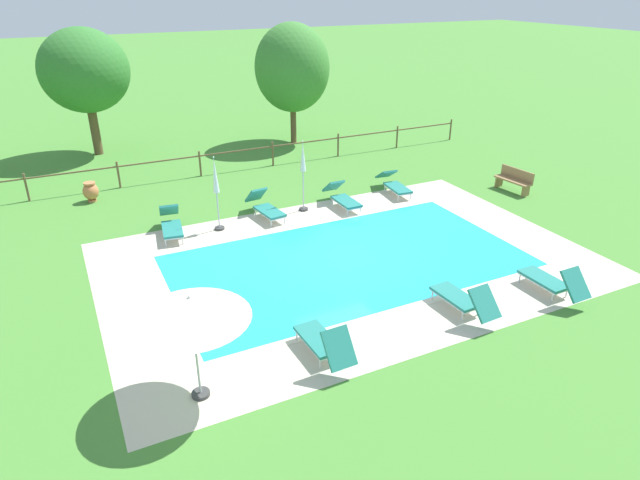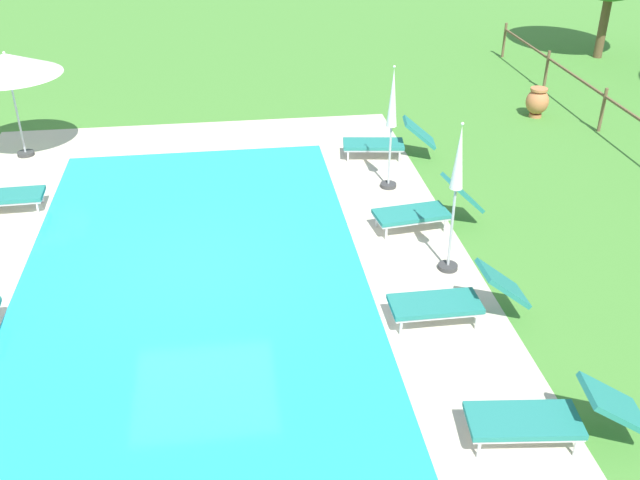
{
  "view_description": "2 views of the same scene",
  "coord_description": "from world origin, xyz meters",
  "views": [
    {
      "loc": [
        -6.97,
        -12.28,
        7.38
      ],
      "look_at": [
        -0.67,
        0.5,
        0.6
      ],
      "focal_mm": 30.75,
      "sensor_mm": 36.0,
      "label": 1
    },
    {
      "loc": [
        10.04,
        0.69,
        6.23
      ],
      "look_at": [
        0.17,
        2.04,
        0.54
      ],
      "focal_mm": 40.5,
      "sensor_mm": 36.0,
      "label": 2
    }
  ],
  "objects": [
    {
      "name": "terracotta_urn_near_fence",
      "position": [
        -6.17,
        8.32,
        0.39
      ],
      "size": [
        0.56,
        0.56,
        0.73
      ],
      "color": "#C67547",
      "rests_on": "ground"
    },
    {
      "name": "sun_lounger_south_far",
      "position": [
        4.28,
        4.15,
        0.36
      ],
      "size": [
        0.82,
        2.09,
        0.78
      ],
      "color": "#237A70",
      "rests_on": "ground"
    },
    {
      "name": "sun_lounger_south_mid",
      "position": [
        3.79,
        -3.95,
        0.39
      ],
      "size": [
        0.63,
        1.89,
        0.97
      ],
      "color": "#237A70",
      "rests_on": "ground"
    },
    {
      "name": "patio_umbrella_closed_row_west",
      "position": [
        -2.7,
        3.82,
        1.55
      ],
      "size": [
        0.32,
        0.32,
        2.47
      ],
      "color": "#383838",
      "rests_on": "ground"
    },
    {
      "name": "patio_umbrella_open_foreground",
      "position": [
        -5.35,
        -3.71,
        2.02
      ],
      "size": [
        2.2,
        2.2,
        2.29
      ],
      "color": "#383838",
      "rests_on": "ground"
    },
    {
      "name": "pool_deck_paving",
      "position": [
        0.0,
        0.0,
        0.0
      ],
      "size": [
        13.75,
        9.17,
        0.01
      ],
      "primitive_type": "cube",
      "color": "beige",
      "rests_on": "ground"
    },
    {
      "name": "pool_coping_rim",
      "position": [
        0.0,
        0.0,
        0.01
      ],
      "size": [
        10.54,
        5.96,
        0.01
      ],
      "color": "beige",
      "rests_on": "ground"
    },
    {
      "name": "ground_plane",
      "position": [
        0.0,
        0.0,
        0.0
      ],
      "size": [
        160.0,
        160.0,
        0.0
      ],
      "primitive_type": "plane",
      "color": "#478433"
    },
    {
      "name": "wooden_bench_lawn_side",
      "position": [
        8.52,
        2.31,
        0.47
      ],
      "size": [
        0.6,
        1.54,
        0.87
      ],
      "color": "#937047",
      "rests_on": "ground"
    },
    {
      "name": "swimming_pool_water",
      "position": [
        0.0,
        0.0,
        0.01
      ],
      "size": [
        10.06,
        5.48,
        0.01
      ],
      "primitive_type": "cube",
      "color": "#23A8C1",
      "rests_on": "ground"
    },
    {
      "name": "tree_west_mid",
      "position": [
        3.78,
        12.52,
        3.59
      ],
      "size": [
        3.57,
        3.57,
        5.66
      ],
      "color": "brown",
      "rests_on": "ground"
    },
    {
      "name": "sun_lounger_south_near_corner",
      "position": [
        -0.97,
        4.1,
        0.38
      ],
      "size": [
        0.84,
        1.99,
        0.92
      ],
      "color": "#237A70",
      "rests_on": "ground"
    },
    {
      "name": "sun_lounger_north_far",
      "position": [
        -4.17,
        4.09,
        0.38
      ],
      "size": [
        0.87,
        2.04,
        0.87
      ],
      "color": "#237A70",
      "rests_on": "ground"
    },
    {
      "name": "tree_far_west",
      "position": [
        -5.25,
        14.68,
        3.76
      ],
      "size": [
        3.87,
        3.87,
        5.6
      ],
      "color": "brown",
      "rests_on": "ground"
    },
    {
      "name": "sun_lounger_north_near_steps",
      "position": [
        1.83,
        3.77,
        0.37
      ],
      "size": [
        0.61,
        1.99,
        0.86
      ],
      "color": "#237A70",
      "rests_on": "ground"
    },
    {
      "name": "perimeter_fence",
      "position": [
        -0.19,
        9.42,
        0.69
      ],
      "size": [
        22.67,
        0.08,
        1.05
      ],
      "color": "brown",
      "rests_on": "ground"
    },
    {
      "name": "sun_lounger_north_mid",
      "position": [
        -2.65,
        -3.7,
        0.4
      ],
      "size": [
        0.66,
        1.85,
        1.01
      ],
      "color": "#237A70",
      "rests_on": "ground"
    },
    {
      "name": "sun_lounger_north_end",
      "position": [
        1.18,
        -3.62,
        0.39
      ],
      "size": [
        0.69,
        1.93,
        0.95
      ],
      "color": "#237A70",
      "rests_on": "ground"
    },
    {
      "name": "patio_umbrella_closed_row_mid_west",
      "position": [
        0.46,
        4.1,
        1.61
      ],
      "size": [
        0.32,
        0.32,
        2.52
      ],
      "color": "#383838",
      "rests_on": "ground"
    }
  ]
}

